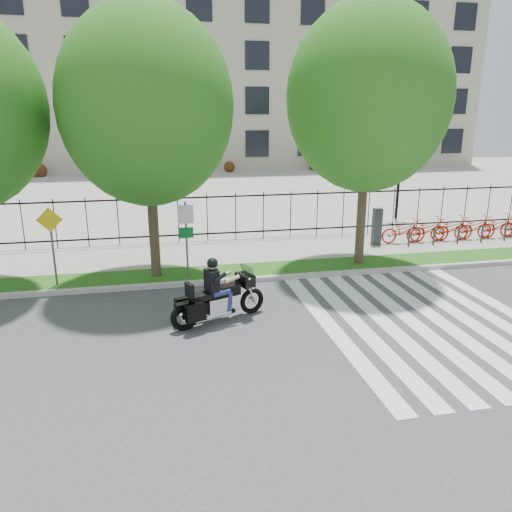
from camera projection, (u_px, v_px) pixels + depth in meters
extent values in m
plane|color=#3A3A3C|center=(249.00, 337.00, 12.45)|extent=(120.00, 120.00, 0.00)
cube|color=#A8A59E|center=(225.00, 281.00, 16.28)|extent=(60.00, 0.20, 0.15)
cube|color=#225916|center=(222.00, 273.00, 17.08)|extent=(60.00, 1.50, 0.15)
cube|color=gray|center=(213.00, 253.00, 19.43)|extent=(60.00, 3.50, 0.15)
cube|color=gray|center=(184.00, 188.00, 35.94)|extent=(80.00, 34.00, 0.10)
cube|color=#A8A087|center=(167.00, 65.00, 51.95)|extent=(60.00, 20.00, 20.00)
cylinder|color=black|center=(399.00, 181.00, 25.11)|extent=(0.14, 0.14, 4.00)
cylinder|color=black|center=(402.00, 143.00, 24.57)|extent=(0.06, 0.70, 0.70)
sphere|color=white|center=(395.00, 141.00, 24.48)|extent=(0.36, 0.36, 0.36)
sphere|color=white|center=(408.00, 141.00, 24.61)|extent=(0.36, 0.36, 0.36)
cylinder|color=#3A2D20|center=(153.00, 219.00, 16.10)|extent=(0.32, 0.32, 3.83)
ellipsoid|color=#1C5B14|center=(147.00, 105.00, 15.11)|extent=(5.32, 5.32, 6.12)
cylinder|color=#3A2D20|center=(362.00, 207.00, 17.45)|extent=(0.32, 0.32, 4.08)
ellipsoid|color=#1C5B14|center=(368.00, 97.00, 16.43)|extent=(5.43, 5.43, 6.24)
cube|color=#2D2D33|center=(377.00, 227.00, 20.26)|extent=(0.35, 0.25, 1.50)
imported|color=#AC1E09|center=(404.00, 231.00, 20.56)|extent=(1.93, 0.67, 1.02)
cylinder|color=#2D2D33|center=(409.00, 238.00, 20.14)|extent=(0.08, 0.08, 0.70)
imported|color=#AC1E09|center=(428.00, 230.00, 20.77)|extent=(1.93, 0.67, 1.02)
cylinder|color=#2D2D33|center=(434.00, 236.00, 20.35)|extent=(0.08, 0.08, 0.70)
imported|color=#AC1E09|center=(452.00, 228.00, 20.99)|extent=(1.93, 0.67, 1.02)
cylinder|color=#2D2D33|center=(458.00, 235.00, 20.56)|extent=(0.08, 0.08, 0.70)
imported|color=#AC1E09|center=(475.00, 227.00, 21.20)|extent=(1.93, 0.67, 1.02)
cylinder|color=#2D2D33|center=(482.00, 234.00, 20.78)|extent=(0.08, 0.08, 0.70)
imported|color=#AC1E09|center=(498.00, 226.00, 21.41)|extent=(1.93, 0.67, 1.02)
cylinder|color=#2D2D33|center=(505.00, 232.00, 20.99)|extent=(0.08, 0.08, 0.70)
cylinder|color=#59595B|center=(187.00, 240.00, 16.15)|extent=(0.07, 0.07, 2.50)
cube|color=white|center=(186.00, 214.00, 15.88)|extent=(0.50, 0.03, 0.60)
cube|color=#0C6626|center=(186.00, 233.00, 16.04)|extent=(0.45, 0.03, 0.35)
cylinder|color=#59595B|center=(53.00, 248.00, 15.37)|extent=(0.07, 0.07, 2.40)
cube|color=yellow|center=(49.00, 220.00, 15.08)|extent=(0.78, 0.03, 0.78)
torus|color=black|center=(252.00, 301.00, 13.81)|extent=(0.74, 0.40, 0.74)
torus|color=black|center=(185.00, 316.00, 12.75)|extent=(0.79, 0.43, 0.78)
cube|color=black|center=(245.00, 280.00, 13.52)|extent=(0.51, 0.67, 0.32)
cube|color=#26262B|center=(247.00, 271.00, 13.49)|extent=(0.34, 0.56, 0.33)
cube|color=silver|center=(218.00, 305.00, 13.22)|extent=(0.73, 0.57, 0.43)
cube|color=black|center=(228.00, 290.00, 13.29)|extent=(0.68, 0.55, 0.28)
cube|color=black|center=(205.00, 296.00, 12.93)|extent=(0.84, 0.63, 0.15)
cube|color=black|center=(189.00, 290.00, 12.65)|extent=(0.23, 0.38, 0.36)
cube|color=black|center=(196.00, 313.00, 12.53)|extent=(0.56, 0.35, 0.43)
cube|color=black|center=(185.00, 305.00, 13.05)|extent=(0.56, 0.35, 0.43)
cube|color=black|center=(212.00, 280.00, 12.94)|extent=(0.39, 0.49, 0.56)
sphere|color=tan|center=(212.00, 265.00, 12.84)|extent=(0.25, 0.25, 0.25)
sphere|color=black|center=(212.00, 263.00, 12.83)|extent=(0.29, 0.29, 0.29)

